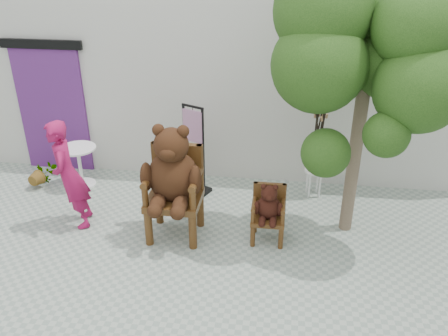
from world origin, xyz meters
name	(u,v)px	position (x,y,z in m)	size (l,w,h in m)	color
ground_plane	(196,271)	(0.00, 0.00, 0.00)	(60.00, 60.00, 0.00)	#919D8C
back_wall	(228,86)	(0.00, 3.10, 1.50)	(9.00, 1.00, 3.00)	beige
doorway	(52,107)	(-3.00, 2.58, 1.16)	(1.40, 0.11, 2.33)	#572369
chair_big	(173,176)	(-0.44, 0.78, 0.94)	(0.83, 0.88, 1.68)	#3E230D
chair_small	(269,208)	(0.86, 0.83, 0.52)	(0.46, 0.48, 0.89)	#3E230D
person	(69,175)	(-1.97, 0.83, 0.81)	(0.59, 0.39, 1.63)	#981247
cafe_table	(79,162)	(-2.35, 1.97, 0.44)	(0.60, 0.60, 0.70)	white
display_stand	(194,160)	(-0.40, 2.00, 0.58)	(0.56, 0.51, 1.51)	black
stool_bucket	(316,160)	(1.53, 2.18, 0.64)	(0.32, 0.32, 1.45)	white
tree	(362,54)	(1.87, 1.13, 2.58)	(2.29, 1.63, 3.64)	brown
potted_plant	(42,174)	(-3.02, 1.87, 0.22)	(0.40, 0.34, 0.44)	#16330E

